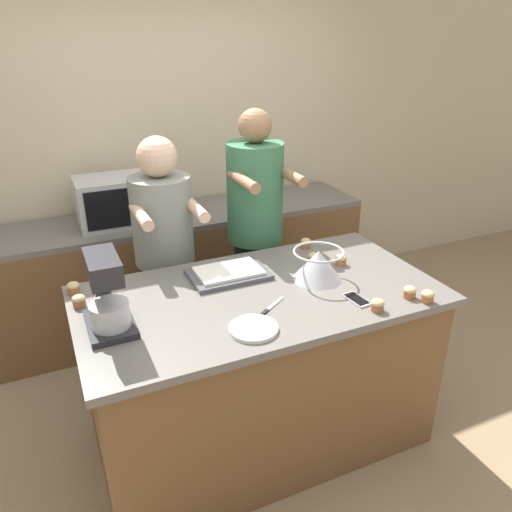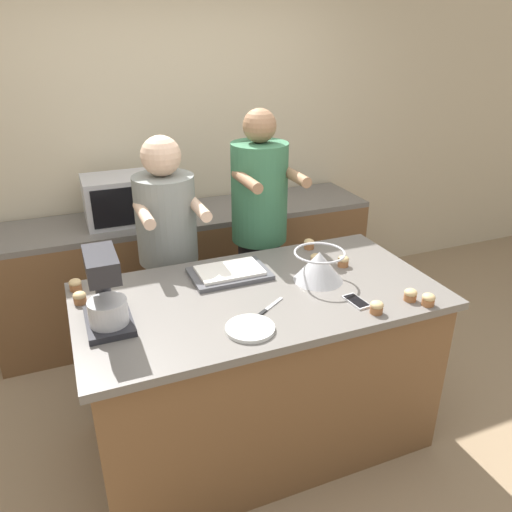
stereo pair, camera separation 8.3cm
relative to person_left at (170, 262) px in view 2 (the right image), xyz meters
name	(u,v)px [view 2 (the right image)]	position (x,y,z in m)	size (l,w,h in m)	color
ground_plane	(259,434)	(0.30, -0.72, -0.84)	(16.00, 16.00, 0.00)	#937A5B
back_wall	(172,142)	(0.30, 1.04, 0.51)	(10.00, 0.06, 2.70)	beige
island_counter	(259,368)	(0.30, -0.72, -0.37)	(1.81, 0.95, 0.94)	brown
back_counter	(190,267)	(0.30, 0.69, -0.40)	(2.80, 0.60, 0.90)	brown
person_left	(170,262)	(0.00, 0.00, 0.00)	(0.37, 0.52, 1.61)	#33384C
person_right	(259,239)	(0.59, 0.00, 0.06)	(0.36, 0.52, 1.72)	#232328
stand_mixer	(105,294)	(-0.44, -0.74, 0.25)	(0.20, 0.30, 0.35)	#232328
mixing_bowl	(319,265)	(0.64, -0.71, 0.18)	(0.27, 0.27, 0.16)	#BCBCC1
baking_tray	(230,273)	(0.22, -0.48, 0.11)	(0.41, 0.28, 0.04)	#4C4C51
microwave_oven	(122,199)	(-0.16, 0.69, 0.22)	(0.50, 0.36, 0.33)	#B7B7BC
cell_phone	(356,301)	(0.69, -0.99, 0.10)	(0.08, 0.15, 0.01)	silver
small_plate	(250,328)	(0.13, -1.02, 0.10)	(0.22, 0.22, 0.02)	white
knife	(268,309)	(0.27, -0.88, 0.10)	(0.19, 0.14, 0.01)	#BCBCC1
cupcake_0	(343,261)	(0.84, -0.61, 0.13)	(0.06, 0.06, 0.06)	#9E6038
cupcake_1	(309,244)	(0.78, -0.32, 0.13)	(0.06, 0.06, 0.06)	#9E6038
cupcake_2	(316,259)	(0.72, -0.53, 0.13)	(0.06, 0.06, 0.06)	#9E6038
cupcake_3	(75,284)	(-0.55, -0.34, 0.13)	(0.06, 0.06, 0.06)	#9E6038
cupcake_4	(377,307)	(0.72, -1.10, 0.13)	(0.06, 0.06, 0.06)	#9E6038
cupcake_5	(428,299)	(0.99, -1.14, 0.13)	(0.06, 0.06, 0.06)	#9E6038
cupcake_6	(80,297)	(-0.54, -0.49, 0.13)	(0.06, 0.06, 0.06)	#9E6038
cupcake_7	(410,295)	(0.94, -1.07, 0.13)	(0.06, 0.06, 0.06)	#9E6038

